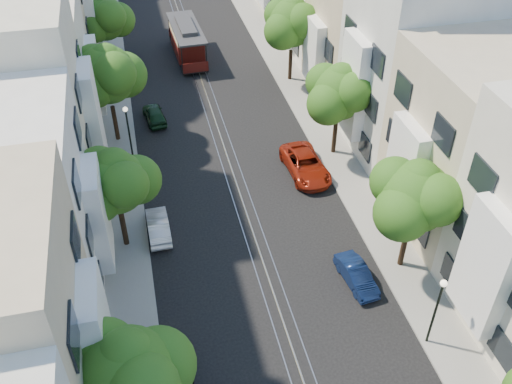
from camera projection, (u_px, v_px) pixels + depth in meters
ground at (211, 107)px, 44.22m from camera, size 200.00×200.00×0.00m
sidewalk_east at (300, 96)px, 45.48m from camera, size 2.50×80.00×0.12m
sidewalk_west at (116, 118)px, 42.90m from camera, size 2.50×80.00×0.12m
rail_left at (204, 108)px, 44.12m from camera, size 0.06×80.00×0.02m
rail_slot at (211, 107)px, 44.22m from camera, size 0.06×80.00×0.02m
rail_right at (218, 107)px, 44.32m from camera, size 0.06×80.00×0.02m
lane_line at (211, 107)px, 44.22m from camera, size 0.08×80.00×0.01m
townhouses_east at (363, 30)px, 43.02m from camera, size 7.75×72.00×12.00m
townhouses_west at (36, 63)px, 38.87m from camera, size 7.75×72.00×11.76m
tree_e_b at (416, 198)px, 28.10m from camera, size 4.93×4.08×6.68m
tree_e_c at (340, 94)px, 36.54m from camera, size 4.84×3.99×6.52m
tree_e_d at (293, 24)px, 44.73m from camera, size 5.01×4.16×6.85m
tree_w_a at (129, 378)px, 20.23m from camera, size 4.93×4.08×6.68m
tree_w_b at (116, 184)px, 29.55m from camera, size 4.72×3.87×6.27m
tree_w_c at (108, 76)px, 37.49m from camera, size 5.13×4.28×7.09m
tree_w_d at (105, 19)px, 46.13m from camera, size 4.84×3.99×6.52m
lamp_east at (438, 303)px, 25.34m from camera, size 0.32×0.32×4.16m
lamp_west at (128, 126)px, 36.77m from camera, size 0.32×0.32×4.16m
cable_car at (187, 40)px, 49.98m from camera, size 2.67×7.64×2.90m
parked_car_e_mid at (357, 275)px, 29.75m from camera, size 1.53×3.39×1.08m
parked_car_e_far at (306, 165)px, 37.15m from camera, size 2.53×5.04×1.37m
parked_car_w_near at (174, 378)px, 24.89m from camera, size 1.93×4.33×1.23m
parked_car_w_mid at (158, 226)px, 32.69m from camera, size 1.27×3.46×1.13m
parked_car_w_far at (154, 114)px, 42.33m from camera, size 1.76×3.51×1.15m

